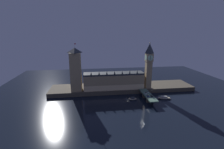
# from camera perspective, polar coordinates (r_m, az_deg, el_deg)

# --- Properties ---
(ground_plane) EXTENTS (400.00, 400.00, 0.00)m
(ground_plane) POSITION_cam_1_polar(r_m,az_deg,el_deg) (222.63, 5.61, -8.67)
(ground_plane) COLOR black
(embankment) EXTENTS (220.00, 42.00, 6.10)m
(embankment) POSITION_cam_1_polar(r_m,az_deg,el_deg) (257.07, 3.64, -4.67)
(embankment) COLOR #4C4438
(embankment) RESTS_ON ground_plane
(parliament_hall) EXTENTS (88.49, 20.09, 28.63)m
(parliament_hall) POSITION_cam_1_polar(r_m,az_deg,el_deg) (241.91, 0.62, -2.15)
(parliament_hall) COLOR tan
(parliament_hall) RESTS_ON embankment
(clock_tower) EXTENTS (10.47, 10.58, 67.96)m
(clock_tower) POSITION_cam_1_polar(r_m,az_deg,el_deg) (244.43, 12.80, 3.48)
(clock_tower) COLOR tan
(clock_tower) RESTS_ON embankment
(victoria_tower) EXTENTS (15.41, 15.41, 67.36)m
(victoria_tower) POSITION_cam_1_polar(r_m,az_deg,el_deg) (234.44, -12.65, 1.72)
(victoria_tower) COLOR tan
(victoria_tower) RESTS_ON embankment
(bridge) EXTENTS (10.70, 46.00, 7.40)m
(bridge) POSITION_cam_1_polar(r_m,az_deg,el_deg) (223.35, 12.50, -7.36)
(bridge) COLOR #476656
(bridge) RESTS_ON ground_plane
(car_northbound_lead) EXTENTS (1.99, 4.26, 1.53)m
(car_northbound_lead) POSITION_cam_1_polar(r_m,az_deg,el_deg) (224.24, 11.71, -6.50)
(car_northbound_lead) COLOR white
(car_northbound_lead) RESTS_ON bridge
(car_northbound_trail) EXTENTS (2.00, 4.51, 1.47)m
(car_northbound_trail) POSITION_cam_1_polar(r_m,az_deg,el_deg) (216.46, 12.48, -7.33)
(car_northbound_trail) COLOR navy
(car_northbound_trail) RESTS_ON bridge
(car_southbound_lead) EXTENTS (2.07, 3.92, 1.59)m
(car_southbound_lead) POSITION_cam_1_polar(r_m,az_deg,el_deg) (216.81, 13.79, -7.36)
(car_southbound_lead) COLOR black
(car_southbound_lead) RESTS_ON bridge
(car_southbound_trail) EXTENTS (2.05, 4.31, 1.31)m
(car_southbound_trail) POSITION_cam_1_polar(r_m,az_deg,el_deg) (229.80, 12.45, -6.05)
(car_southbound_trail) COLOR white
(car_southbound_trail) RESTS_ON bridge
(pedestrian_near_rail) EXTENTS (0.38, 0.38, 1.73)m
(pedestrian_near_rail) POSITION_cam_1_polar(r_m,az_deg,el_deg) (208.55, 12.64, -8.13)
(pedestrian_near_rail) COLOR black
(pedestrian_near_rail) RESTS_ON bridge
(pedestrian_mid_walk) EXTENTS (0.38, 0.38, 1.75)m
(pedestrian_mid_walk) POSITION_cam_1_polar(r_m,az_deg,el_deg) (224.65, 13.61, -6.52)
(pedestrian_mid_walk) COLOR black
(pedestrian_mid_walk) RESTS_ON bridge
(pedestrian_far_rail) EXTENTS (0.38, 0.38, 1.58)m
(pedestrian_far_rail) POSITION_cam_1_polar(r_m,az_deg,el_deg) (230.74, 10.48, -5.80)
(pedestrian_far_rail) COLOR black
(pedestrian_far_rail) RESTS_ON bridge
(street_lamp_near) EXTENTS (1.34, 0.60, 5.97)m
(street_lamp_near) POSITION_cam_1_polar(r_m,az_deg,el_deg) (206.78, 12.64, -7.49)
(street_lamp_near) COLOR #2D3333
(street_lamp_near) RESTS_ON bridge
(street_lamp_mid) EXTENTS (1.34, 0.60, 6.04)m
(street_lamp_mid) POSITION_cam_1_polar(r_m,az_deg,el_deg) (223.10, 13.82, -5.89)
(street_lamp_mid) COLOR #2D3333
(street_lamp_mid) RESTS_ON bridge
(street_lamp_far) EXTENTS (1.34, 0.60, 6.69)m
(street_lamp_far) POSITION_cam_1_polar(r_m,az_deg,el_deg) (232.62, 10.16, -4.74)
(street_lamp_far) COLOR #2D3333
(street_lamp_far) RESTS_ON bridge
(boat_upstream) EXTENTS (10.97, 5.25, 3.66)m
(boat_upstream) POSITION_cam_1_polar(r_m,az_deg,el_deg) (221.37, 7.29, -8.48)
(boat_upstream) COLOR #B2A893
(boat_upstream) RESTS_ON ground_plane
(boat_downstream) EXTENTS (17.88, 7.81, 3.92)m
(boat_downstream) POSITION_cam_1_polar(r_m,az_deg,el_deg) (233.40, 17.87, -7.83)
(boat_downstream) COLOR #B2A893
(boat_downstream) RESTS_ON ground_plane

